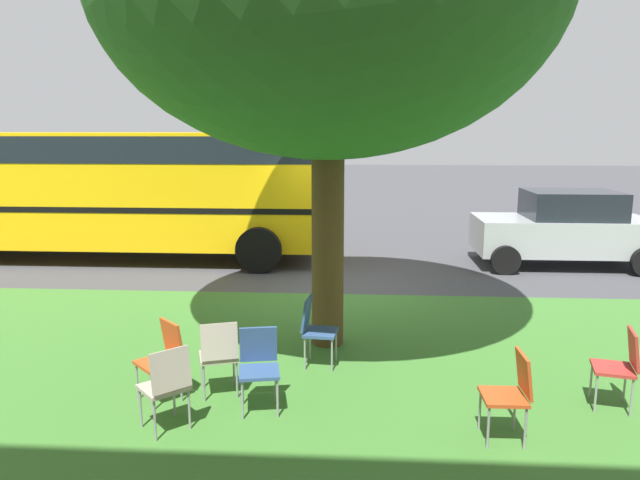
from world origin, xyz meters
The scene contains 11 objects.
ground centered at (0.00, 0.00, 0.00)m, with size 80.00×80.00×0.00m, color #424247.
grass_verge centered at (0.00, 3.20, 0.00)m, with size 48.00×6.00×0.01m, color #3D752D.
chair_0 centered at (0.14, 3.48, 0.52)m, with size 0.46×0.46×0.88m.
chair_1 centered at (-1.85, 5.18, 0.52)m, with size 0.43×0.43×0.88m.
chair_2 centered at (1.47, 5.24, 0.52)m, with size 0.59×0.59×0.88m.
chair_3 centered at (0.65, 4.69, 0.52)m, with size 0.49×0.49×0.88m.
chair_4 centered at (-3.18, 4.44, 0.52)m, with size 0.51×0.50×0.88m.
chair_5 centered at (1.73, 4.53, 0.52)m, with size 0.59×0.59×0.88m.
chair_6 centered at (1.14, 4.43, 0.52)m, with size 0.52×0.53×0.88m.
parked_car centered at (-4.87, -2.39, 0.84)m, with size 3.70×1.92×1.65m.
school_bus centered at (5.67, -2.62, 1.76)m, with size 10.40×2.80×2.88m.
Camera 1 is at (-0.37, 10.50, 2.94)m, focal length 32.97 mm.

